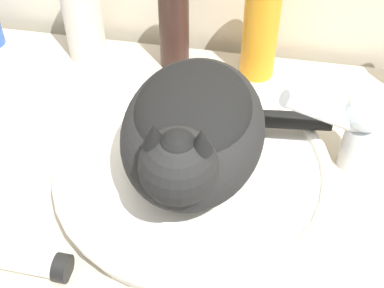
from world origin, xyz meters
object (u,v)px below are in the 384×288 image
(faucet, at_px, (356,124))
(soap_pump_bottle, at_px, (82,13))
(spray_bottle_trigger, at_px, (261,30))
(cat, at_px, (193,128))
(cream_tube, at_px, (13,258))
(hairspray_can_black, at_px, (174,26))

(faucet, xyz_separation_m, soap_pump_bottle, (-0.48, 0.20, 0.00))
(spray_bottle_trigger, bearing_deg, soap_pump_bottle, 180.00)
(cat, height_order, cream_tube, cat)
(cat, xyz_separation_m, soap_pump_bottle, (-0.25, 0.29, -0.03))
(hairspray_can_black, xyz_separation_m, cream_tube, (-0.12, -0.46, -0.07))
(cat, height_order, hairspray_can_black, cat)
(spray_bottle_trigger, relative_size, cream_tube, 1.23)
(cat, distance_m, faucet, 0.24)
(cat, height_order, faucet, cat)
(faucet, bearing_deg, cat, 2.32)
(soap_pump_bottle, bearing_deg, faucet, -23.13)
(hairspray_can_black, bearing_deg, spray_bottle_trigger, 0.00)
(faucet, xyz_separation_m, hairspray_can_black, (-0.31, 0.20, -0.00))
(hairspray_can_black, distance_m, soap_pump_bottle, 0.17)
(faucet, relative_size, cream_tube, 1.00)
(cat, xyz_separation_m, cream_tube, (-0.21, -0.17, -0.11))
(cat, relative_size, hairspray_can_black, 1.66)
(cream_tube, bearing_deg, spray_bottle_trigger, 59.29)
(hairspray_can_black, relative_size, spray_bottle_trigger, 0.90)
(hairspray_can_black, height_order, spray_bottle_trigger, spray_bottle_trigger)
(faucet, bearing_deg, spray_bottle_trigger, -71.62)
(hairspray_can_black, bearing_deg, faucet, -33.48)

